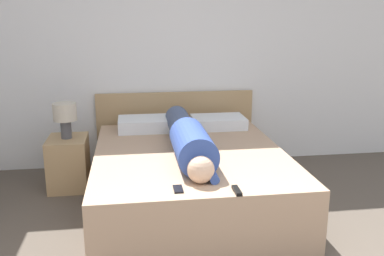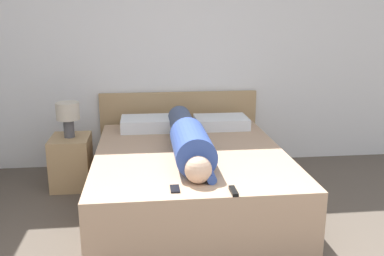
% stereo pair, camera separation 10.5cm
% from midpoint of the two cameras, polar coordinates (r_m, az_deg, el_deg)
% --- Properties ---
extents(wall_back, '(5.74, 0.06, 2.60)m').
position_cam_midpoint_polar(wall_back, '(4.87, 1.41, 10.28)').
color(wall_back, white).
rests_on(wall_back, ground_plane).
extents(bed, '(1.66, 2.06, 0.52)m').
position_cam_midpoint_polar(bed, '(3.89, 0.52, -6.69)').
color(bed, tan).
rests_on(bed, ground_plane).
extents(headboard, '(1.78, 0.04, 0.85)m').
position_cam_midpoint_polar(headboard, '(4.92, -1.12, -0.04)').
color(headboard, tan).
rests_on(headboard, ground_plane).
extents(nightstand, '(0.38, 0.47, 0.51)m').
position_cam_midpoint_polar(nightstand, '(4.47, -15.13, -4.35)').
color(nightstand, tan).
rests_on(nightstand, ground_plane).
extents(table_lamp, '(0.23, 0.23, 0.35)m').
position_cam_midpoint_polar(table_lamp, '(4.34, -15.55, 1.79)').
color(table_lamp, '#4C4C51').
rests_on(table_lamp, nightstand).
extents(person_lying, '(0.31, 1.68, 0.31)m').
position_cam_midpoint_polar(person_lying, '(3.68, 0.33, -1.44)').
color(person_lying, '#DBB293').
rests_on(person_lying, bed).
extents(pillow_near_headboard, '(0.59, 0.40, 0.13)m').
position_cam_midpoint_polar(pillow_near_headboard, '(4.51, -5.04, 0.59)').
color(pillow_near_headboard, white).
rests_on(pillow_near_headboard, bed).
extents(pillow_second, '(0.56, 0.40, 0.12)m').
position_cam_midpoint_polar(pillow_second, '(4.59, 4.55, 0.78)').
color(pillow_second, white).
rests_on(pillow_second, bed).
extents(tv_remote, '(0.04, 0.15, 0.02)m').
position_cam_midpoint_polar(tv_remote, '(2.94, 6.59, -8.36)').
color(tv_remote, black).
rests_on(tv_remote, bed).
extents(cell_phone, '(0.06, 0.13, 0.01)m').
position_cam_midpoint_polar(cell_phone, '(2.97, -1.27, -8.11)').
color(cell_phone, black).
rests_on(cell_phone, bed).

